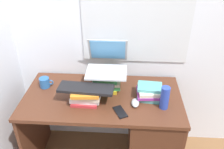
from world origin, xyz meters
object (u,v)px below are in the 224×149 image
desk (139,131)px  book_stack_tall (106,81)px  laptop (107,63)px  mug (45,82)px  cell_phone (120,112)px  keyboard (86,88)px  book_stack_keyboard_riser (86,96)px  water_bottle (165,98)px  book_stack_side (151,92)px  computer_mouse (135,103)px

desk → book_stack_tall: bearing=157.0°
laptop → mug: (-0.53, -0.07, -0.17)m
book_stack_tall → cell_phone: (0.13, -0.29, -0.08)m
desk → laptop: bearing=146.7°
book_stack_tall → mug: (-0.53, 0.00, -0.04)m
desk → keyboard: (-0.43, -0.06, 0.47)m
book_stack_tall → laptop: (0.00, 0.07, 0.14)m
book_stack_keyboard_riser → cell_phone: book_stack_keyboard_riser is taller
mug → water_bottle: bearing=-12.5°
book_stack_side → keyboard: size_ratio=0.57×
cell_phone → book_stack_keyboard_riser: bearing=131.4°
book_stack_keyboard_riser → mug: book_stack_keyboard_riser is taller
book_stack_tall → book_stack_keyboard_riser: bearing=-127.7°
desk → book_stack_tall: 0.53m
laptop → cell_phone: 0.44m
water_bottle → book_stack_side: bearing=125.6°
book_stack_side → water_bottle: 0.16m
book_stack_tall → book_stack_side: (0.36, -0.09, -0.03)m
mug → water_bottle: water_bottle is taller
keyboard → water_bottle: 0.59m
keyboard → book_stack_side: bearing=14.6°
book_stack_tall → mug: size_ratio=1.99×
book_stack_side → cell_phone: 0.32m
desk → book_stack_keyboard_riser: 0.60m
keyboard → desk: bearing=11.6°
water_bottle → cell_phone: bearing=-166.4°
water_bottle → mug: bearing=167.5°
computer_mouse → mug: 0.79m
book_stack_keyboard_riser → book_stack_side: (0.50, 0.10, -0.01)m
book_stack_side → laptop: size_ratio=0.71×
computer_mouse → book_stack_side: bearing=41.3°
book_stack_tall → cell_phone: bearing=-67.0°
laptop → cell_phone: laptop is taller
book_stack_tall → keyboard: (-0.14, -0.18, 0.05)m
desk → book_stack_side: book_stack_side is taller
keyboard → mug: bearing=158.7°
computer_mouse → mug: size_ratio=0.87×
mug → cell_phone: (0.65, -0.29, -0.04)m
mug → cell_phone: bearing=-24.4°
book_stack_keyboard_riser → cell_phone: bearing=-22.2°
laptop → computer_mouse: size_ratio=3.27×
keyboard → computer_mouse: bearing=1.9°
book_stack_keyboard_riser → computer_mouse: book_stack_keyboard_riser is taller
book_stack_keyboard_riser → mug: bearing=154.2°
cell_phone → keyboard: bearing=130.7°
book_stack_tall → cell_phone: book_stack_tall is taller
book_stack_keyboard_riser → cell_phone: 0.29m
keyboard → book_stack_tall: bearing=56.5°
book_stack_keyboard_riser → computer_mouse: (0.38, -0.01, -0.04)m
keyboard → water_bottle: (0.59, -0.03, -0.04)m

